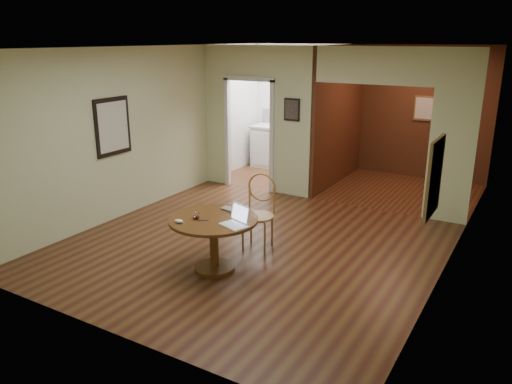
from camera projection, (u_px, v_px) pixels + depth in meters
The scene contains 11 objects.
floor at pixel (249, 248), 7.02m from camera, with size 5.00×5.00×0.00m, color #401D12.
room_shell at pixel (312, 123), 9.41m from camera, with size 5.20×7.50×5.00m.
dining_table at pixel (214, 232), 6.22m from camera, with size 1.11×1.11×0.69m.
chair at pixel (259, 207), 6.88m from camera, with size 0.52×0.52×1.05m.
open_laptop at pixel (237, 219), 5.95m from camera, with size 0.38×0.38×0.23m.
closed_laptop at pixel (230, 211), 6.39m from camera, with size 0.32×0.20×0.03m, color #B5B5BB.
mouse at pixel (179, 221), 6.00m from camera, with size 0.11×0.06×0.05m, color white.
wine_glass at pixel (196, 215), 6.13m from camera, with size 0.09×0.09×0.10m, color white, non-canonical shape.
pen at pixel (203, 220), 6.08m from camera, with size 0.01×0.01×0.13m, color #0C1154.
kitchen_cabinet at pixel (295, 149), 10.98m from camera, with size 2.06×0.60×0.94m.
grocery_bag at pixel (307, 122), 10.67m from camera, with size 0.29×0.25×0.29m, color #C4B990.
Camera 1 is at (3.38, -5.51, 2.84)m, focal length 35.00 mm.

